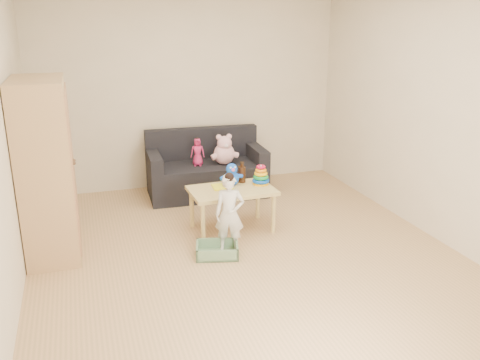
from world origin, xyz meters
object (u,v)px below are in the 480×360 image
object	(u,v)px
play_table	(232,209)
toddler	(230,215)
sofa	(207,179)
wardrobe	(46,169)

from	to	relation	value
play_table	toddler	world-z (taller)	toddler
play_table	toddler	distance (m)	0.55
sofa	play_table	world-z (taller)	play_table
sofa	toddler	bearing A→B (deg)	-94.48
play_table	toddler	size ratio (longest dim) A/B	1.16
play_table	wardrobe	bearing A→B (deg)	178.51
sofa	play_table	distance (m)	1.20
wardrobe	sofa	distance (m)	2.26
wardrobe	sofa	xyz separation A→B (m)	(1.84, 1.15, -0.63)
wardrobe	toddler	size ratio (longest dim) A/B	2.20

